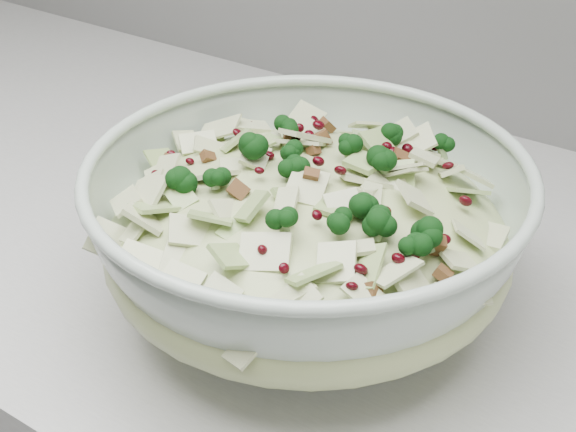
{
  "coord_description": "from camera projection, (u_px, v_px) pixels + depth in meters",
  "views": [
    {
      "loc": [
        0.58,
        1.19,
        1.29
      ],
      "look_at": [
        0.32,
        1.58,
        0.99
      ],
      "focal_mm": 50.0,
      "sensor_mm": 36.0,
      "label": 1
    }
  ],
  "objects": [
    {
      "name": "mixing_bowl",
      "position": [
        307.0,
        236.0,
        0.58
      ],
      "size": [
        0.37,
        0.37,
        0.13
      ],
      "rotation": [
        0.0,
        0.0,
        0.18
      ],
      "color": "#AABBAC",
      "rests_on": "counter"
    },
    {
      "name": "salad",
      "position": [
        308.0,
        212.0,
        0.57
      ],
      "size": [
        0.39,
        0.39,
        0.13
      ],
      "rotation": [
        0.0,
        0.0,
        0.43
      ],
      "color": "#B3C586",
      "rests_on": "mixing_bowl"
    }
  ]
}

